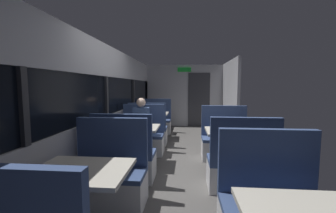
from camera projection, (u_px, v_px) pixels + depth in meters
name	position (u px, v px, depth m)	size (l,w,h in m)	color
ground_plane	(181.00, 167.00, 4.11)	(3.30, 9.20, 0.02)	#514F4C
carriage_window_panel_left	(106.00, 108.00, 4.12)	(0.09, 8.48, 2.30)	#B2B2B7
carriage_end_bulkhead	(186.00, 96.00, 8.15)	(2.90, 0.11, 2.30)	#B2B2B7
carriage_aisle_panel_right	(230.00, 98.00, 6.85)	(0.08, 2.40, 2.30)	#B2B2B7
dining_table_near_window	(81.00, 179.00, 2.05)	(0.90, 0.70, 0.74)	#9E9EA3
bench_near_window_facing_entry	(109.00, 179.00, 2.77)	(0.95, 0.50, 1.10)	silver
dining_table_mid_window	(135.00, 132.00, 4.16)	(0.90, 0.70, 0.74)	#9E9EA3
bench_mid_window_facing_end	(125.00, 160.00, 3.50)	(0.95, 0.50, 1.10)	silver
bench_mid_window_facing_entry	(143.00, 139.00, 4.88)	(0.95, 0.50, 1.10)	silver
dining_table_far_window	(152.00, 116.00, 6.27)	(0.90, 0.70, 0.74)	#9E9EA3
bench_far_window_facing_end	(148.00, 132.00, 5.61)	(0.95, 0.50, 1.10)	silver
bench_far_window_facing_entry	(156.00, 123.00, 7.00)	(0.95, 0.50, 1.10)	silver
dining_table_rear_aisle	(232.00, 136.00, 3.81)	(0.90, 0.70, 0.74)	#9E9EA3
bench_rear_aisle_facing_end	(241.00, 168.00, 3.14)	(0.95, 0.50, 1.10)	silver
bench_rear_aisle_facing_entry	(225.00, 143.00, 4.53)	(0.95, 0.50, 1.10)	silver
seated_passenger	(142.00, 130.00, 4.79)	(0.47, 0.55, 1.26)	#26262D
coffee_cup_primary	(138.00, 124.00, 4.23)	(0.07, 0.07, 0.09)	#B23333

